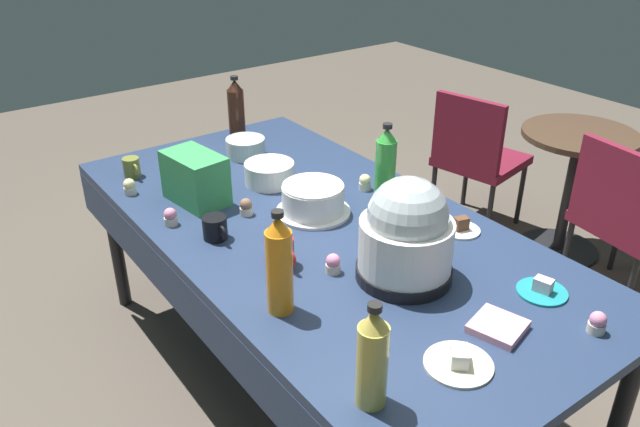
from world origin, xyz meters
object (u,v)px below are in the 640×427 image
(cupcake_vanilla, at_px, (365,182))
(round_cafe_table, at_px, (573,171))
(frosted_layer_cake, at_px, (313,200))
(maroon_chair_left, at_px, (476,153))
(coffee_mug_red, at_px, (281,252))
(soda_carton, at_px, (195,178))
(coffee_mug_olive, at_px, (132,167))
(dessert_plate_coral, at_px, (180,159))
(cupcake_rose, at_px, (333,264))
(potluck_table, at_px, (320,240))
(maroon_chair_right, at_px, (626,215))
(dessert_plate_teal, at_px, (542,290))
(soda_bottle_ginger_ale, at_px, (372,358))
(cupcake_lemon, at_px, (597,323))
(ceramic_snack_bowl, at_px, (269,173))
(cupcake_mint, at_px, (170,217))
(dessert_plate_white, at_px, (460,228))
(soda_bottle_cola, at_px, (236,111))
(slow_cooker, at_px, (406,235))
(dessert_plate_cream, at_px, (459,362))
(cupcake_cocoa, at_px, (246,207))
(coffee_mug_tan, at_px, (406,222))
(coffee_mug_black, at_px, (215,228))
(soda_bottle_lime_soda, at_px, (385,168))
(soda_bottle_orange_juice, at_px, (279,265))
(cupcake_berry, at_px, (130,187))

(cupcake_vanilla, distance_m, round_cafe_table, 1.42)
(frosted_layer_cake, xyz_separation_m, maroon_chair_left, (-0.44, 1.46, -0.32))
(coffee_mug_red, relative_size, soda_carton, 0.50)
(coffee_mug_olive, xyz_separation_m, maroon_chair_left, (0.30, 1.90, -0.30))
(dessert_plate_coral, bearing_deg, soda_carton, -15.82)
(frosted_layer_cake, relative_size, cupcake_rose, 4.28)
(potluck_table, relative_size, maroon_chair_right, 2.59)
(dessert_plate_teal, xyz_separation_m, maroon_chair_right, (-0.37, 1.20, -0.27))
(dessert_plate_coral, xyz_separation_m, cupcake_vanilla, (0.72, 0.49, 0.02))
(dessert_plate_coral, distance_m, soda_bottle_ginger_ale, 1.68)
(cupcake_lemon, distance_m, soda_bottle_ginger_ale, 0.72)
(ceramic_snack_bowl, distance_m, maroon_chair_left, 1.49)
(cupcake_mint, bearing_deg, dessert_plate_white, 51.34)
(cupcake_lemon, bearing_deg, soda_bottle_cola, -177.50)
(ceramic_snack_bowl, xyz_separation_m, soda_bottle_cola, (-0.51, 0.14, 0.10))
(maroon_chair_left, bearing_deg, soda_bottle_cola, -107.13)
(dessert_plate_white, height_order, soda_carton, soda_carton)
(coffee_mug_red, bearing_deg, slow_cooker, 43.58)
(dessert_plate_cream, height_order, cupcake_cocoa, cupcake_cocoa)
(potluck_table, relative_size, cupcake_lemon, 32.59)
(coffee_mug_tan, height_order, maroon_chair_right, maroon_chair_right)
(ceramic_snack_bowl, height_order, coffee_mug_black, ceramic_snack_bowl)
(slow_cooker, distance_m, cupcake_cocoa, 0.71)
(frosted_layer_cake, relative_size, soda_carton, 1.11)
(cupcake_lemon, distance_m, round_cafe_table, 1.80)
(soda_bottle_lime_soda, xyz_separation_m, maroon_chair_left, (-0.55, 1.20, -0.42))
(cupcake_cocoa, height_order, coffee_mug_black, coffee_mug_black)
(dessert_plate_white, height_order, cupcake_rose, cupcake_rose)
(cupcake_vanilla, bearing_deg, soda_carton, -117.17)
(cupcake_rose, xyz_separation_m, soda_bottle_ginger_ale, (0.52, -0.28, 0.10))
(cupcake_rose, relative_size, maroon_chair_left, 0.08)
(frosted_layer_cake, xyz_separation_m, ceramic_snack_bowl, (-0.33, 0.01, -0.01))
(cupcake_mint, height_order, soda_bottle_orange_juice, soda_bottle_orange_juice)
(ceramic_snack_bowl, distance_m, soda_bottle_cola, 0.54)
(cupcake_rose, relative_size, soda_bottle_orange_juice, 0.20)
(dessert_plate_white, relative_size, coffee_mug_red, 1.11)
(dessert_plate_cream, relative_size, coffee_mug_red, 1.43)
(coffee_mug_tan, height_order, coffee_mug_black, coffee_mug_tan)
(soda_carton, height_order, maroon_chair_left, soda_carton)
(maroon_chair_right, bearing_deg, soda_bottle_ginger_ale, -78.03)
(cupcake_cocoa, bearing_deg, soda_carton, -155.33)
(dessert_plate_white, relative_size, cupcake_berry, 2.15)
(potluck_table, xyz_separation_m, soda_bottle_lime_soda, (0.01, 0.30, 0.22))
(cupcake_vanilla, xyz_separation_m, maroon_chair_left, (-0.40, 1.17, -0.29))
(round_cafe_table, bearing_deg, soda_bottle_cola, -120.05)
(dessert_plate_teal, relative_size, dessert_plate_cream, 0.84)
(cupcake_cocoa, bearing_deg, cupcake_rose, 2.99)
(dessert_plate_white, height_order, soda_bottle_cola, soda_bottle_cola)
(dessert_plate_coral, distance_m, soda_carton, 0.43)
(cupcake_berry, xyz_separation_m, coffee_mug_olive, (-0.16, 0.07, 0.01))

